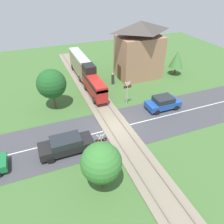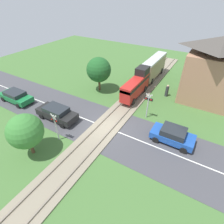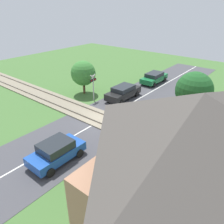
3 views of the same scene
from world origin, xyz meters
TOP-DOWN VIEW (x-y plane):
  - ground_plane at (0.00, 0.00)m, footprint 60.00×60.00m
  - road_surface at (0.00, 0.00)m, footprint 48.00×6.40m
  - track_bed at (0.00, 0.00)m, footprint 2.80×48.00m
  - train at (0.00, 10.66)m, footprint 1.58×13.04m
  - car_near_crossing at (-5.25, -1.44)m, footprint 4.57×1.95m
  - car_far_side at (6.23, 1.44)m, footprint 3.80×1.98m
  - car_behind_queue at (-12.18, -1.44)m, footprint 4.47×1.95m
  - crossing_signal_west_approach at (-2.86, -3.70)m, footprint 0.90×0.18m
  - crossing_signal_east_approach at (2.86, 3.70)m, footprint 0.90×0.18m
  - station_building at (7.73, 10.39)m, footprint 6.34×4.61m
  - pedestrian_by_station at (3.39, 9.34)m, footprint 0.40×0.40m
  - tree_roadside_hedge at (-4.97, 6.22)m, footprint 3.18×3.18m
  - tree_beyond_track at (-3.65, -5.98)m, footprint 2.83×2.83m

SIDE VIEW (x-z plane):
  - ground_plane at x=0.00m, z-range 0.00..0.00m
  - road_surface at x=0.00m, z-range 0.00..0.02m
  - track_bed at x=0.00m, z-range -0.05..0.19m
  - pedestrian_by_station at x=3.39m, z-range -0.07..1.53m
  - car_behind_queue at x=-12.18m, z-range 0.05..1.43m
  - car_far_side at x=6.23m, z-range 0.03..1.52m
  - car_near_crossing at x=-5.25m, z-range 0.05..1.53m
  - train at x=0.00m, z-range 0.27..3.45m
  - crossing_signal_west_approach at x=-2.86m, z-range 0.42..3.37m
  - crossing_signal_east_approach at x=2.86m, z-range 0.42..3.37m
  - tree_beyond_track at x=-3.65m, z-range 0.51..4.37m
  - tree_roadside_hedge at x=-4.97m, z-range 0.67..5.21m
  - station_building at x=7.73m, z-range -0.11..7.58m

